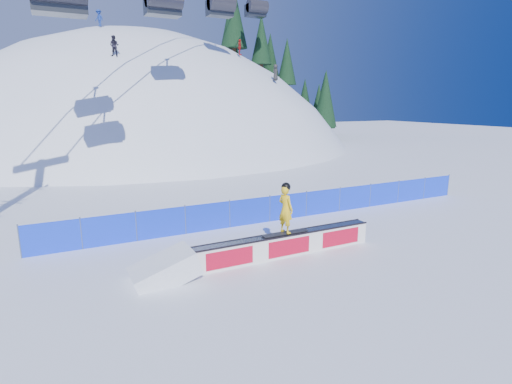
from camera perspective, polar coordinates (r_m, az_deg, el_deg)
name	(u,v)px	position (r m, az deg, el deg)	size (l,w,h in m)	color
ground	(350,249)	(15.56, 13.27, -7.97)	(160.00, 160.00, 0.00)	white
snow_hill	(147,274)	(58.79, -15.28, -11.21)	(64.00, 64.00, 64.00)	white
treeline	(295,70)	(61.51, 5.61, 16.99)	(20.46, 11.55, 21.53)	#362315
safety_fence	(288,206)	(18.87, 4.65, -2.07)	(22.05, 0.05, 1.30)	#1135EA
rail_box	(286,245)	(14.46, 4.31, -7.50)	(7.04, 0.55, 0.84)	white
snow_ramp	(165,279)	(13.05, -12.86, -12.09)	(1.98, 1.32, 0.74)	white
snowboarder	(286,209)	(14.03, 4.25, -2.40)	(1.77, 0.71, 1.85)	black
distant_skiers	(172,42)	(43.29, -11.88, 20.19)	(16.99, 11.41, 7.21)	black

